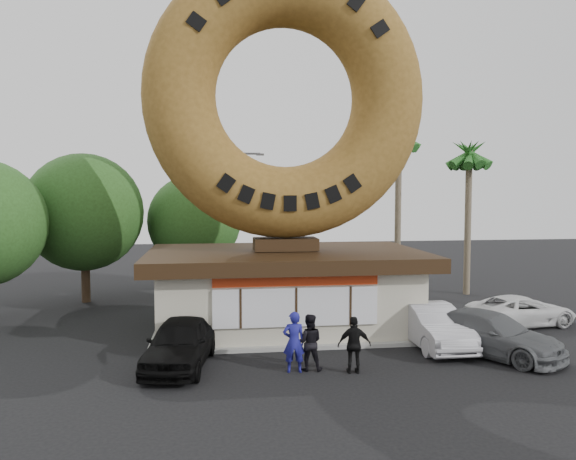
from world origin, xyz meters
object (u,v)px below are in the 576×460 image
(car_black, at_px, (180,343))
(giant_donut, at_px, (285,97))
(donut_shop, at_px, (285,287))
(car_silver, at_px, (432,326))
(car_white, at_px, (521,311))
(car_grey, at_px, (490,334))
(person_center, at_px, (309,342))
(street_lamp, at_px, (232,212))
(person_left, at_px, (294,342))
(person_right, at_px, (354,345))

(car_black, bearing_deg, giant_donut, 57.24)
(donut_shop, height_order, car_silver, donut_shop)
(donut_shop, relative_size, car_white, 2.42)
(donut_shop, xyz_separation_m, car_black, (-4.06, -4.52, -0.98))
(car_black, distance_m, car_grey, 10.70)
(person_center, xyz_separation_m, car_black, (-4.12, 0.90, -0.12))
(street_lamp, bearing_deg, person_left, -84.81)
(donut_shop, xyz_separation_m, car_silver, (5.04, -3.29, -1.00))
(person_left, bearing_deg, person_center, -162.59)
(donut_shop, height_order, car_white, donut_shop)
(person_left, bearing_deg, person_right, 172.48)
(person_right, bearing_deg, donut_shop, -71.52)
(person_left, xyz_separation_m, car_black, (-3.61, 1.03, -0.18))
(donut_shop, bearing_deg, person_center, -89.30)
(person_right, relative_size, car_grey, 0.35)
(giant_donut, height_order, street_lamp, giant_donut)
(giant_donut, height_order, person_right, giant_donut)
(person_right, xyz_separation_m, car_silver, (3.61, 2.61, -0.13))
(person_center, bearing_deg, car_black, -2.23)
(person_left, xyz_separation_m, car_white, (10.46, 4.79, -0.33))
(car_silver, height_order, car_white, car_silver)
(giant_donut, bearing_deg, person_right, -76.40)
(giant_donut, bearing_deg, car_black, -131.79)
(person_center, height_order, car_white, person_center)
(donut_shop, xyz_separation_m, person_left, (-0.44, -5.55, -0.80))
(giant_donut, bearing_deg, car_silver, -33.22)
(giant_donut, xyz_separation_m, car_grey, (6.64, -4.62, -8.77))
(street_lamp, xyz_separation_m, person_left, (1.41, -15.57, -3.51))
(giant_donut, xyz_separation_m, car_black, (-4.06, -4.54, -8.72))
(street_lamp, bearing_deg, car_black, -98.61)
(car_black, bearing_deg, car_grey, 8.59)
(person_left, relative_size, car_grey, 0.38)
(street_lamp, distance_m, car_grey, 17.32)
(giant_donut, height_order, car_grey, giant_donut)
(car_black, height_order, car_white, car_black)
(giant_donut, xyz_separation_m, person_right, (1.43, -5.91, -8.61))
(car_black, xyz_separation_m, car_silver, (9.10, 1.24, -0.02))
(donut_shop, height_order, car_black, donut_shop)
(person_center, xyz_separation_m, car_white, (9.96, 4.66, -0.26))
(car_black, relative_size, car_white, 1.00)
(donut_shop, height_order, person_center, donut_shop)
(person_left, relative_size, car_black, 0.42)
(person_right, bearing_deg, car_white, -144.32)
(street_lamp, relative_size, person_left, 4.12)
(person_right, bearing_deg, car_black, -9.20)
(donut_shop, height_order, person_right, donut_shop)
(street_lamp, xyz_separation_m, person_center, (1.92, -15.43, -3.58))
(street_lamp, relative_size, car_black, 1.73)
(car_silver, distance_m, car_grey, 2.08)
(person_right, bearing_deg, giant_donut, -71.56)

